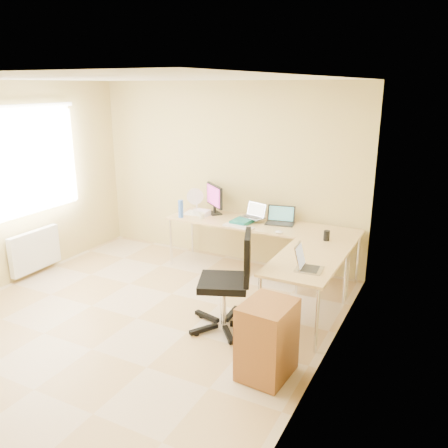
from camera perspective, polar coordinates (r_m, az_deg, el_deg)
The scene contains 24 objects.
floor at distance 5.42m, azimuth -10.77°, elevation -11.40°, with size 4.50×4.50×0.00m, color #C5AC8F.
ceiling at distance 4.79m, azimuth -12.53°, elevation 17.19°, with size 4.50×4.50×0.00m, color white.
wall_back at distance 6.80m, azimuth 0.33°, elevation 6.35°, with size 4.50×4.50×0.00m, color tan.
wall_right at distance 4.02m, azimuth 12.55°, elevation -1.52°, with size 4.50×4.50×0.00m, color tan.
desk_main at distance 6.40m, azimuth 4.48°, elevation -3.06°, with size 2.65×0.70×0.73m, color tan.
desk_return at distance 5.23m, azimuth 10.10°, elevation -8.02°, with size 0.70×1.30×0.73m, color tan.
monitor at distance 6.69m, azimuth -1.18°, elevation 3.08°, with size 0.51×0.16×0.43m, color black.
book_stack at distance 6.28m, azimuth 2.29°, elevation 0.35°, with size 0.23×0.32×0.05m, color #14615C.
laptop_center at distance 6.33m, azimuth 3.61°, elevation 1.64°, with size 0.31×0.23×0.20m, color #9D9CA9.
laptop_black at distance 6.26m, azimuth 6.96°, elevation 1.06°, with size 0.38×0.28×0.24m, color black.
keyboard at distance 6.10m, azimuth 1.80°, elevation -0.32°, with size 0.43×0.12×0.02m, color silver.
mouse at distance 5.88m, azimuth 6.84°, elevation -0.99°, with size 0.10×0.07×0.04m, color white.
mug at distance 6.48m, azimuth -2.78°, elevation 1.02°, with size 0.09×0.09×0.09m, color white.
cd_stack at distance 6.39m, azimuth 2.09°, elevation 0.51°, with size 0.11×0.11×0.03m, color silver.
water_bottle at distance 6.55m, azimuth -5.37°, elevation 1.88°, with size 0.07×0.07×0.25m, color blue.
papers at distance 6.81m, azimuth -3.95°, elevation 1.42°, with size 0.20×0.29×0.01m, color white.
white_box at distance 6.66m, azimuth -2.73°, elevation 1.41°, with size 0.21×0.15×0.08m, color white.
desk_fan at distance 6.91m, azimuth -3.41°, elevation 2.97°, with size 0.24×0.24×0.31m, color beige.
black_cup at distance 5.70m, azimuth 12.58°, elevation -1.41°, with size 0.07×0.07×0.13m, color black.
laptop_return at distance 4.76m, azimuth 10.55°, elevation -4.43°, with size 0.25×0.32×0.21m, color #A9A6B5.
office_chair at distance 4.93m, azimuth -0.10°, elevation -7.57°, with size 0.66×0.66×1.10m, color black.
cabinet at distance 4.26m, azimuth 5.37°, elevation -14.05°, with size 0.41×0.51×0.71m, color brown.
radiator at distance 6.88m, azimuth -22.37°, elevation -3.03°, with size 0.09×0.80×0.55m, color white.
window at distance 6.61m, azimuth -23.64°, elevation 6.84°, with size 0.10×1.80×1.40m, color white.
Camera 1 is at (3.03, -3.71, 2.54)m, focal length 36.93 mm.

